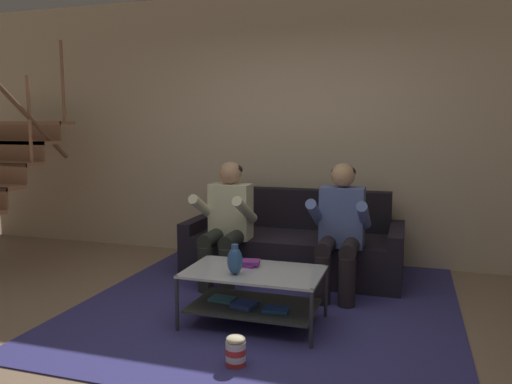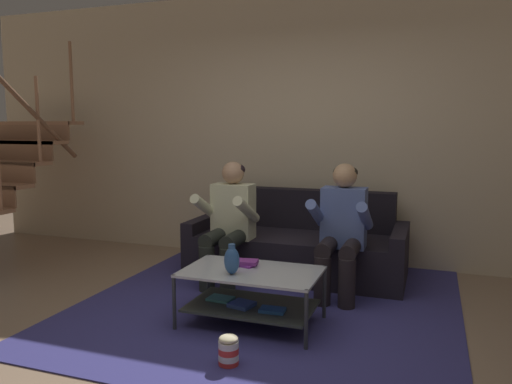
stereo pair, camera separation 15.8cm
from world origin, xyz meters
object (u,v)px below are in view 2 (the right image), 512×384
object	(u,v)px
person_seated_right	(342,226)
popcorn_tub	(229,351)
book_stack	(244,263)
person_seated_left	(229,219)
couch	(298,247)
coffee_table	(251,289)
vase	(232,260)

from	to	relation	value
person_seated_right	popcorn_tub	world-z (taller)	person_seated_right
person_seated_right	book_stack	size ratio (longest dim) A/B	5.02
person_seated_left	couch	bearing A→B (deg)	44.89
person_seated_left	book_stack	bearing A→B (deg)	-59.80
couch	book_stack	world-z (taller)	couch
couch	book_stack	size ratio (longest dim) A/B	9.15
couch	coffee_table	size ratio (longest dim) A/B	2.09
vase	popcorn_tub	size ratio (longest dim) A/B	1.11
person_seated_right	coffee_table	world-z (taller)	person_seated_right
person_seated_left	coffee_table	world-z (taller)	person_seated_left
couch	person_seated_right	bearing A→B (deg)	-44.85
vase	book_stack	distance (m)	0.25
person_seated_left	popcorn_tub	world-z (taller)	person_seated_left
coffee_table	vase	distance (m)	0.29
vase	popcorn_tub	xyz separation A→B (m)	(0.19, -0.52, -0.42)
coffee_table	vase	size ratio (longest dim) A/B	4.56
person_seated_left	coffee_table	distance (m)	1.06
coffee_table	book_stack	xyz separation A→B (m)	(-0.10, 0.11, 0.16)
couch	book_stack	bearing A→B (deg)	-94.14
person_seated_right	book_stack	distance (m)	0.98
person_seated_left	person_seated_right	world-z (taller)	person_seated_right
coffee_table	book_stack	world-z (taller)	book_stack
person_seated_left	person_seated_right	bearing A→B (deg)	0.04
book_stack	popcorn_tub	bearing A→B (deg)	-75.84
vase	person_seated_right	bearing A→B (deg)	57.94
book_stack	popcorn_tub	size ratio (longest dim) A/B	1.16
couch	book_stack	distance (m)	1.27
popcorn_tub	person_seated_left	bearing A→B (deg)	112.53
couch	popcorn_tub	distance (m)	2.03
person_seated_right	coffee_table	size ratio (longest dim) A/B	1.15
popcorn_tub	couch	bearing A→B (deg)	92.85
vase	book_stack	bearing A→B (deg)	90.20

